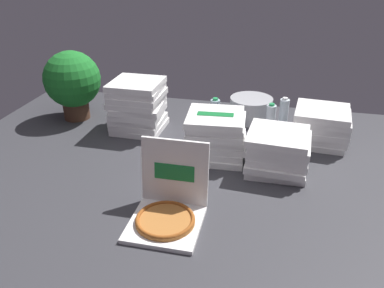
{
  "coord_description": "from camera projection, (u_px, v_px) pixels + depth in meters",
  "views": [
    {
      "loc": [
        0.46,
        -1.92,
        1.2
      ],
      "look_at": [
        0.0,
        0.1,
        0.14
      ],
      "focal_mm": 36.31,
      "sensor_mm": 36.0,
      "label": 1
    }
  ],
  "objects": [
    {
      "name": "ground_plane",
      "position": [
        188.0,
        174.0,
        2.31
      ],
      "size": [
        3.2,
        2.4,
        0.02
      ],
      "primitive_type": "cube",
      "color": "#38383D"
    },
    {
      "name": "open_pizza_box",
      "position": [
        168.0,
        207.0,
        1.88
      ],
      "size": [
        0.34,
        0.39,
        0.36
      ],
      "color": "white",
      "rests_on": "ground_plane"
    },
    {
      "name": "pizza_stack_center_near",
      "position": [
        217.0,
        135.0,
        2.44
      ],
      "size": [
        0.39,
        0.39,
        0.29
      ],
      "color": "white",
      "rests_on": "ground_plane"
    },
    {
      "name": "pizza_stack_right_mid",
      "position": [
        278.0,
        151.0,
        2.29
      ],
      "size": [
        0.38,
        0.39,
        0.24
      ],
      "color": "white",
      "rests_on": "ground_plane"
    },
    {
      "name": "pizza_stack_center_far",
      "position": [
        321.0,
        126.0,
        2.61
      ],
      "size": [
        0.39,
        0.38,
        0.24
      ],
      "color": "white",
      "rests_on": "ground_plane"
    },
    {
      "name": "pizza_stack_left_far",
      "position": [
        138.0,
        106.0,
        2.77
      ],
      "size": [
        0.39,
        0.38,
        0.37
      ],
      "color": "white",
      "rests_on": "ground_plane"
    },
    {
      "name": "ice_bucket",
      "position": [
        251.0,
        109.0,
        2.98
      ],
      "size": [
        0.32,
        0.32,
        0.17
      ],
      "primitive_type": "cylinder",
      "color": "#B7BABF",
      "rests_on": "ground_plane"
    },
    {
      "name": "water_bottle_0",
      "position": [
        270.0,
        119.0,
        2.75
      ],
      "size": [
        0.07,
        0.07,
        0.23
      ],
      "color": "white",
      "rests_on": "ground_plane"
    },
    {
      "name": "water_bottle_1",
      "position": [
        215.0,
        113.0,
        2.84
      ],
      "size": [
        0.07,
        0.07,
        0.23
      ],
      "color": "silver",
      "rests_on": "ground_plane"
    },
    {
      "name": "water_bottle_2",
      "position": [
        284.0,
        113.0,
        2.85
      ],
      "size": [
        0.07,
        0.07,
        0.23
      ],
      "color": "white",
      "rests_on": "ground_plane"
    },
    {
      "name": "potted_plant",
      "position": [
        72.0,
        81.0,
        2.91
      ],
      "size": [
        0.42,
        0.42,
        0.52
      ],
      "color": "#513323",
      "rests_on": "ground_plane"
    }
  ]
}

